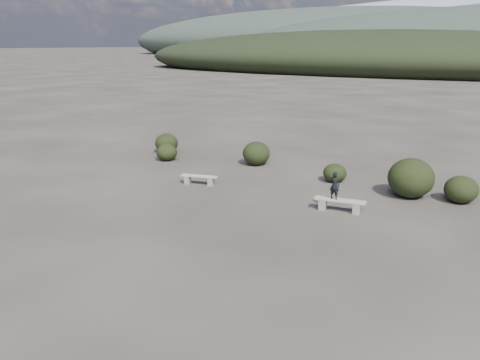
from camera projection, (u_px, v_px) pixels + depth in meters
The scene contains 10 objects.
ground at pixel (165, 237), 14.63m from camera, with size 1200.00×1200.00×0.00m, color #2C2822.
bench_left at pixel (199, 179), 20.05m from camera, with size 1.62×0.80×0.40m.
bench_right at pixel (340, 204), 16.80m from camera, with size 1.87×0.72×0.46m.
seated_person at pixel (335, 185), 16.69m from camera, with size 0.37×0.24×1.01m, color black.
shrub_a at pixel (167, 152), 24.16m from camera, with size 1.07×1.07×0.87m, color black.
shrub_b at pixel (256, 153), 23.23m from camera, with size 1.37×1.37×1.17m, color black.
shrub_c at pixel (335, 173), 20.39m from camera, with size 1.02×1.02×0.82m, color black.
shrub_d at pixel (411, 178), 18.29m from camera, with size 1.77×1.77×1.55m, color black.
shrub_e at pixel (461, 189), 17.71m from camera, with size 1.24×1.24×1.04m, color black.
shrub_f at pixel (167, 143), 25.87m from camera, with size 1.27×1.27×1.08m, color black.
Camera 1 is at (9.27, -10.14, 5.83)m, focal length 35.00 mm.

